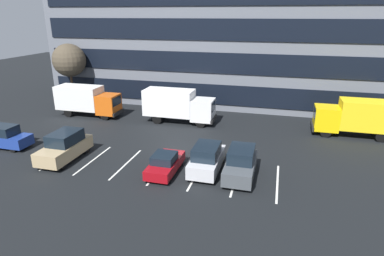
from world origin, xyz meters
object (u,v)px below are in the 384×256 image
object	(u,v)px
suv_tan	(65,146)
bare_tree	(69,60)
box_truck_white	(178,104)
sedan_maroon	(165,163)
suv_silver	(207,158)
box_truck_yellow_all	(358,116)
box_truck_orange	(87,99)
suv_charcoal	(241,163)
suv_navy	(5,137)

from	to	relation	value
suv_tan	bare_tree	world-z (taller)	bare_tree
box_truck_white	bare_tree	size ratio (longest dim) A/B	0.99
sedan_maroon	suv_silver	size ratio (longest dim) A/B	0.91
sedan_maroon	box_truck_yellow_all	bearing A→B (deg)	38.59
box_truck_orange	bare_tree	world-z (taller)	bare_tree
box_truck_white	suv_charcoal	xyz separation A→B (m)	(7.87, -10.46, -0.93)
sedan_maroon	box_truck_white	bearing A→B (deg)	102.98
box_truck_orange	sedan_maroon	bearing A→B (deg)	-39.98
box_truck_white	box_truck_yellow_all	xyz separation A→B (m)	(17.18, 0.38, -0.00)
box_truck_yellow_all	sedan_maroon	bearing A→B (deg)	-141.41
box_truck_white	sedan_maroon	distance (m)	11.62
box_truck_yellow_all	suv_silver	world-z (taller)	box_truck_yellow_all
sedan_maroon	suv_navy	size ratio (longest dim) A/B	0.99
box_truck_white	suv_charcoal	size ratio (longest dim) A/B	1.62
box_truck_yellow_all	sedan_maroon	world-z (taller)	box_truck_yellow_all
suv_charcoal	suv_navy	xyz separation A→B (m)	(-20.02, 0.12, -0.08)
box_truck_orange	suv_silver	distance (m)	18.68
sedan_maroon	bare_tree	size ratio (longest dim) A/B	0.56
box_truck_yellow_all	sedan_maroon	size ratio (longest dim) A/B	1.77
suv_silver	bare_tree	bearing A→B (deg)	145.60
box_truck_white	suv_silver	bearing A→B (deg)	-62.18
box_truck_white	box_truck_orange	world-z (taller)	box_truck_white
bare_tree	box_truck_white	bearing A→B (deg)	-13.86
box_truck_yellow_all	suv_navy	xyz separation A→B (m)	(-29.33, -10.72, -1.00)
box_truck_white	suv_tan	bearing A→B (deg)	-117.24
suv_tan	bare_tree	xyz separation A→B (m)	(-9.25, 14.81, 4.40)
box_truck_yellow_all	suv_tan	size ratio (longest dim) A/B	1.53
box_truck_yellow_all	box_truck_white	bearing A→B (deg)	-178.74
suv_charcoal	bare_tree	distance (m)	27.24
suv_charcoal	suv_tan	bearing A→B (deg)	-177.25
suv_charcoal	box_truck_yellow_all	bearing A→B (deg)	49.34
box_truck_white	suv_navy	distance (m)	15.99
suv_tan	suv_silver	size ratio (longest dim) A/B	1.06
suv_charcoal	suv_tan	distance (m)	13.60
box_truck_white	suv_navy	xyz separation A→B (m)	(-12.16, -10.34, -1.01)
box_truck_yellow_all	suv_charcoal	distance (m)	14.32
suv_charcoal	bare_tree	world-z (taller)	bare_tree
sedan_maroon	bare_tree	distance (m)	23.55
suv_silver	bare_tree	world-z (taller)	bare_tree
suv_silver	box_truck_white	bearing A→B (deg)	117.82
box_truck_white	box_truck_orange	bearing A→B (deg)	-178.00
sedan_maroon	bare_tree	xyz separation A→B (m)	(-17.57, 14.95, 4.75)
suv_charcoal	suv_navy	bearing A→B (deg)	179.65
suv_navy	suv_silver	size ratio (longest dim) A/B	0.93
suv_charcoal	box_truck_orange	bearing A→B (deg)	151.07
sedan_maroon	suv_silver	world-z (taller)	suv_silver
suv_tan	box_truck_orange	bearing A→B (deg)	113.52
suv_navy	bare_tree	world-z (taller)	bare_tree
bare_tree	suv_navy	bearing A→B (deg)	-78.65
bare_tree	suv_tan	bearing A→B (deg)	-58.00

